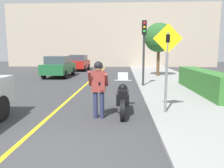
% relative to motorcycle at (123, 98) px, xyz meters
% --- Properties ---
extents(ground_plane, '(80.00, 80.00, 0.00)m').
position_rel_motorcycle_xyz_m(ground_plane, '(-1.71, -3.33, -0.51)').
color(ground_plane, '#38383A').
extents(sidewalk_curb, '(4.40, 44.00, 0.10)m').
position_rel_motorcycle_xyz_m(sidewalk_curb, '(3.09, 0.67, -0.46)').
color(sidewalk_curb, gray).
rests_on(sidewalk_curb, ground).
extents(road_center_line, '(0.12, 36.00, 0.01)m').
position_rel_motorcycle_xyz_m(road_center_line, '(-2.31, 2.67, -0.50)').
color(road_center_line, yellow).
rests_on(road_center_line, ground).
extents(building_backdrop, '(28.00, 1.20, 8.27)m').
position_rel_motorcycle_xyz_m(building_backdrop, '(-1.71, 22.67, 3.63)').
color(building_backdrop, '#B2A38E').
rests_on(building_backdrop, ground).
extents(motorcycle, '(0.62, 2.26, 1.30)m').
position_rel_motorcycle_xyz_m(motorcycle, '(0.00, 0.00, 0.00)').
color(motorcycle, black).
rests_on(motorcycle, ground).
extents(person_biker, '(0.59, 0.48, 1.75)m').
position_rel_motorcycle_xyz_m(person_biker, '(-0.73, -0.63, 0.57)').
color(person_biker, '#282D4C').
rests_on(person_biker, ground).
extents(crossing_sign, '(0.91, 0.08, 2.79)m').
position_rel_motorcycle_xyz_m(crossing_sign, '(1.37, -0.23, 1.27)').
color(crossing_sign, slate).
rests_on(crossing_sign, sidewalk_curb).
extents(traffic_light, '(0.26, 0.30, 3.63)m').
position_rel_motorcycle_xyz_m(traffic_light, '(1.16, 5.36, 2.12)').
color(traffic_light, '#2D2D30').
rests_on(traffic_light, sidewalk_curb).
extents(hedge_row, '(0.90, 5.74, 1.03)m').
position_rel_motorcycle_xyz_m(hedge_row, '(3.89, 3.56, 0.11)').
color(hedge_row, '#33702D').
rests_on(hedge_row, sidewalk_curb).
extents(street_tree, '(2.29, 2.29, 4.17)m').
position_rel_motorcycle_xyz_m(street_tree, '(2.80, 10.58, 2.59)').
color(street_tree, brown).
rests_on(street_tree, sidewalk_curb).
extents(parked_car_green, '(1.88, 4.20, 1.68)m').
position_rel_motorcycle_xyz_m(parked_car_green, '(-5.18, 10.24, 0.35)').
color(parked_car_green, black).
rests_on(parked_car_green, ground).
extents(parked_car_red, '(1.88, 4.20, 1.68)m').
position_rel_motorcycle_xyz_m(parked_car_red, '(-4.79, 16.31, 0.35)').
color(parked_car_red, black).
rests_on(parked_car_red, ground).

